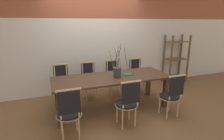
% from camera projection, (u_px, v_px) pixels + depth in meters
% --- Properties ---
extents(ground_plane, '(16.00, 16.00, 0.00)m').
position_uv_depth(ground_plane, '(112.00, 108.00, 3.92)').
color(ground_plane, brown).
extents(wall_rear, '(12.00, 0.06, 3.20)m').
position_uv_depth(wall_rear, '(95.00, 33.00, 4.65)').
color(wall_rear, silver).
rests_on(wall_rear, ground_plane).
extents(dining_table, '(2.49, 0.92, 0.74)m').
position_uv_depth(dining_table, '(112.00, 81.00, 3.75)').
color(dining_table, '#4C3321').
rests_on(dining_table, ground_plane).
extents(chair_near_leftend, '(0.42, 0.42, 0.91)m').
position_uv_depth(chair_near_leftend, '(69.00, 112.00, 2.78)').
color(chair_near_leftend, black).
rests_on(chair_near_leftend, ground_plane).
extents(chair_near_left, '(0.42, 0.42, 0.91)m').
position_uv_depth(chair_near_left, '(128.00, 102.00, 3.13)').
color(chair_near_left, black).
rests_on(chair_near_left, ground_plane).
extents(chair_near_center, '(0.42, 0.42, 0.91)m').
position_uv_depth(chair_near_center, '(171.00, 94.00, 3.46)').
color(chair_near_center, black).
rests_on(chair_near_center, ground_plane).
extents(chair_far_leftend, '(0.42, 0.42, 0.91)m').
position_uv_depth(chair_far_leftend, '(62.00, 83.00, 4.13)').
color(chair_far_leftend, black).
rests_on(chair_far_leftend, ground_plane).
extents(chair_far_left, '(0.42, 0.42, 0.91)m').
position_uv_depth(chair_far_left, '(89.00, 79.00, 4.35)').
color(chair_far_left, black).
rests_on(chair_far_left, ground_plane).
extents(chair_far_center, '(0.42, 0.42, 0.91)m').
position_uv_depth(chair_far_center, '(114.00, 77.00, 4.57)').
color(chair_far_center, black).
rests_on(chair_far_center, ground_plane).
extents(chair_far_right, '(0.42, 0.42, 0.91)m').
position_uv_depth(chair_far_right, '(137.00, 74.00, 4.81)').
color(chair_far_right, black).
rests_on(chair_far_right, ground_plane).
extents(vase_centerpiece, '(0.38, 0.38, 0.71)m').
position_uv_depth(vase_centerpiece, '(117.00, 72.00, 3.66)').
color(vase_centerpiece, '#33383D').
rests_on(vase_centerpiece, dining_table).
extents(book_stack, '(0.23, 0.17, 0.02)m').
position_uv_depth(book_stack, '(128.00, 74.00, 3.88)').
color(book_stack, '#1E6B4C').
rests_on(book_stack, dining_table).
extents(shelving_rack, '(0.70, 0.40, 1.50)m').
position_uv_depth(shelving_rack, '(176.00, 59.00, 5.48)').
color(shelving_rack, brown).
rests_on(shelving_rack, ground_plane).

